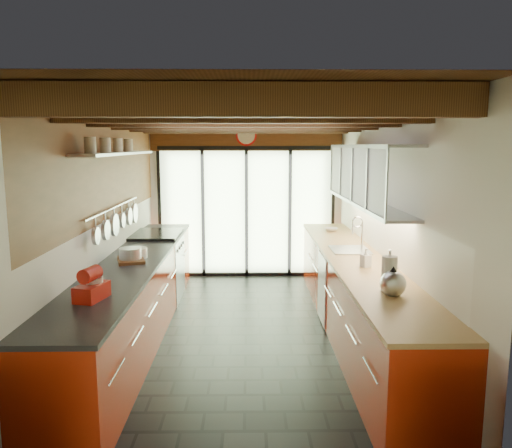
# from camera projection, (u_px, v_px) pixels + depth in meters

# --- Properties ---
(ground) EXTENTS (5.50, 5.50, 0.00)m
(ground) POSITION_uv_depth(u_px,v_px,m) (246.00, 335.00, 5.83)
(ground) COLOR black
(ground) RESTS_ON ground
(room_shell) EXTENTS (5.50, 5.50, 5.50)m
(room_shell) POSITION_uv_depth(u_px,v_px,m) (245.00, 194.00, 5.57)
(room_shell) COLOR silver
(room_shell) RESTS_ON ground
(ceiling_beams) EXTENTS (3.14, 5.06, 4.90)m
(ceiling_beams) POSITION_uv_depth(u_px,v_px,m) (245.00, 122.00, 5.81)
(ceiling_beams) COLOR #593316
(ceiling_beams) RESTS_ON ground
(glass_door) EXTENTS (2.95, 0.10, 2.90)m
(glass_door) POSITION_uv_depth(u_px,v_px,m) (246.00, 178.00, 8.23)
(glass_door) COLOR #C6EAAD
(glass_door) RESTS_ON ground
(left_counter) EXTENTS (0.68, 5.00, 0.92)m
(left_counter) POSITION_uv_depth(u_px,v_px,m) (135.00, 297.00, 5.73)
(left_counter) COLOR #AC260C
(left_counter) RESTS_ON ground
(range_stove) EXTENTS (0.66, 0.90, 0.97)m
(range_stove) POSITION_uv_depth(u_px,v_px,m) (158.00, 266.00, 7.17)
(range_stove) COLOR silver
(range_stove) RESTS_ON ground
(right_counter) EXTENTS (0.68, 5.00, 0.92)m
(right_counter) POSITION_uv_depth(u_px,v_px,m) (356.00, 296.00, 5.77)
(right_counter) COLOR #AC260C
(right_counter) RESTS_ON ground
(sink_assembly) EXTENTS (0.45, 0.52, 0.43)m
(sink_assembly) POSITION_uv_depth(u_px,v_px,m) (351.00, 247.00, 6.09)
(sink_assembly) COLOR silver
(sink_assembly) RESTS_ON right_counter
(upper_cabinets_right) EXTENTS (0.34, 3.00, 3.00)m
(upper_cabinets_right) POSITION_uv_depth(u_px,v_px,m) (367.00, 175.00, 5.85)
(upper_cabinets_right) COLOR silver
(upper_cabinets_right) RESTS_ON ground
(left_wall_fixtures) EXTENTS (0.28, 2.60, 0.96)m
(left_wall_fixtures) POSITION_uv_depth(u_px,v_px,m) (119.00, 179.00, 5.77)
(left_wall_fixtures) COLOR silver
(left_wall_fixtures) RESTS_ON ground
(stand_mixer) EXTENTS (0.25, 0.35, 0.28)m
(stand_mixer) POSITION_uv_depth(u_px,v_px,m) (92.00, 286.00, 4.14)
(stand_mixer) COLOR red
(stand_mixer) RESTS_ON left_counter
(pot_large) EXTENTS (0.29, 0.29, 0.15)m
(pot_large) POSITION_uv_depth(u_px,v_px,m) (130.00, 255.00, 5.49)
(pot_large) COLOR silver
(pot_large) RESTS_ON left_counter
(pot_small) EXTENTS (0.37, 0.37, 0.11)m
(pot_small) POSITION_uv_depth(u_px,v_px,m) (134.00, 253.00, 5.69)
(pot_small) COLOR silver
(pot_small) RESTS_ON left_counter
(cutting_board) EXTENTS (0.38, 0.45, 0.03)m
(cutting_board) POSITION_uv_depth(u_px,v_px,m) (131.00, 260.00, 5.52)
(cutting_board) COLOR brown
(cutting_board) RESTS_ON left_counter
(kettle) EXTENTS (0.28, 0.31, 0.27)m
(kettle) POSITION_uv_depth(u_px,v_px,m) (393.00, 282.00, 4.26)
(kettle) COLOR silver
(kettle) RESTS_ON right_counter
(paper_towel) EXTENTS (0.16, 0.16, 0.37)m
(paper_towel) POSITION_uv_depth(u_px,v_px,m) (389.00, 274.00, 4.37)
(paper_towel) COLOR white
(paper_towel) RESTS_ON right_counter
(soap_bottle) EXTENTS (0.12, 0.12, 0.20)m
(soap_bottle) POSITION_uv_depth(u_px,v_px,m) (366.00, 258.00, 5.25)
(soap_bottle) COLOR silver
(soap_bottle) RESTS_ON right_counter
(bowl) EXTENTS (0.23, 0.23, 0.05)m
(bowl) POSITION_uv_depth(u_px,v_px,m) (331.00, 229.00, 7.46)
(bowl) COLOR silver
(bowl) RESTS_ON right_counter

